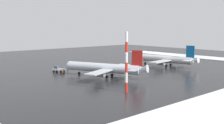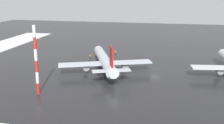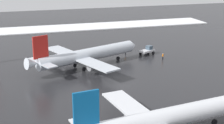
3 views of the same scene
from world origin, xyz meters
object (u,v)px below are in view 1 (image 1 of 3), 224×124
Objects in this scene: airplane_far_rear at (165,59)px; ground_crew_near_tug at (63,72)px; airplane_parked_starboard at (104,68)px; pushback_tug at (58,69)px; ground_crew_beside_wing at (68,68)px; antenna_mast at (126,62)px.

airplane_far_rear is 47.66m from ground_crew_near_tug.
airplane_parked_starboard is 38.08m from airplane_far_rear.
airplane_far_rear is 47.69m from pushback_tug.
pushback_tug is (-44.75, 16.38, -1.90)m from airplane_far_rear.
ground_crew_beside_wing is 44.89m from antenna_mast.
antenna_mast is at bearing 50.60° from ground_crew_beside_wing.
ground_crew_near_tug is (-1.71, -6.00, -0.31)m from pushback_tug.
ground_crew_near_tug is at bearing 20.63° from ground_crew_beside_wing.
antenna_mast is at bearing 148.54° from pushback_tug.
pushback_tug is (-6.79, 19.47, -1.95)m from airplane_parked_starboard.
pushback_tug is at bearing -2.63° from airplane_parked_starboard.
airplane_far_rear reaches higher than ground_crew_beside_wing.
airplane_far_rear is at bearing -136.01° from pushback_tug.
airplane_parked_starboard is at bearing 66.10° from ground_crew_beside_wing.
ground_crew_near_tug is 0.11× the size of antenna_mast.
airplane_far_rear is at bearing -107.21° from airplane_parked_starboard.
ground_crew_beside_wing is (-1.06, 21.56, -2.26)m from airplane_parked_starboard.
pushback_tug is at bearing -6.74° from ground_crew_beside_wing.
airplane_parked_starboard is 18.42× the size of ground_crew_beside_wing.
ground_crew_near_tug is at bearing 69.33° from airplane_far_rear.
airplane_parked_starboard is 21.70m from ground_crew_beside_wing.
antenna_mast is (-4.00, -41.15, 6.81)m from pushback_tug.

